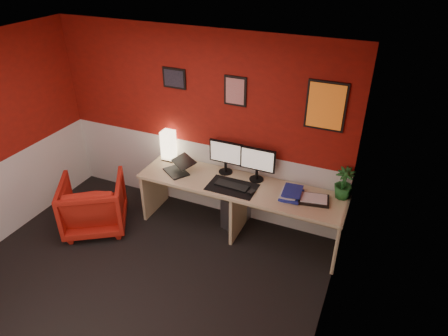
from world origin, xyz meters
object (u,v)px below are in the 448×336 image
Objects in this scene: monitor_left at (226,153)px; shoji_lamp at (169,146)px; laptop at (176,165)px; zen_tray at (314,200)px; monitor_right at (257,160)px; potted_plant at (344,183)px; desk at (239,209)px; pc_tower at (237,208)px; armchair at (94,204)px.

shoji_lamp is at bearing 179.05° from monitor_left.
laptop reaches higher than zen_tray.
monitor_right is 1.05m from potted_plant.
desk is 6.76× the size of potted_plant.
pc_tower is (0.77, 0.23, -0.61)m from laptop.
monitor_right is at bearing 171.08° from armchair.
desk is 7.88× the size of laptop.
monitor_right is 1.29× the size of pc_tower.
shoji_lamp is at bearing 178.82° from monitor_right.
desk is at bearing -168.91° from potted_plant.
monitor_right is (0.43, -0.01, 0.00)m from monitor_left.
pc_tower is (-0.10, 0.17, -0.14)m from desk.
shoji_lamp is (-1.13, 0.22, 0.56)m from desk.
potted_plant is at bearing 1.98° from monitor_right.
potted_plant is at bearing 35.80° from zen_tray.
shoji_lamp reaches higher than desk.
laptop is (0.26, -0.28, -0.09)m from shoji_lamp.
potted_plant is (0.28, 0.20, 0.18)m from zen_tray.
monitor_left is 1.51× the size of potted_plant.
armchair is (-0.92, -0.60, -0.48)m from laptop.
shoji_lamp is at bearing 167.07° from laptop.
monitor_right reaches higher than pc_tower.
potted_plant is at bearing 11.09° from desk.
monitor_left is at bearing 143.42° from desk.
monitor_left reaches higher than armchair.
laptop is 0.57× the size of monitor_right.
monitor_right is 1.51× the size of potted_plant.
monitor_left is 1.29× the size of pc_tower.
monitor_right reaches higher than laptop.
monitor_left reaches higher than zen_tray.
desk is 4.48× the size of monitor_left.
shoji_lamp is 0.89× the size of pc_tower.
shoji_lamp is 1.14× the size of zen_tray.
shoji_lamp is 0.69× the size of monitor_left.
pc_tower is at bearing -2.76° from shoji_lamp.
armchair reaches higher than pc_tower.
desk is 0.74m from monitor_left.
zen_tray is at bearing -8.64° from monitor_left.
armchair is (-1.50, -0.86, -0.66)m from monitor_left.
potted_plant is at bearing 163.89° from armchair.
zen_tray is at bearing -144.20° from potted_plant.
shoji_lamp is at bearing 168.79° from desk.
armchair is (-1.68, -0.83, 0.13)m from pc_tower.
zen_tray is at bearing -5.47° from shoji_lamp.
laptop is 0.86× the size of potted_plant.
monitor_left reaches higher than laptop.
pc_tower is (-1.01, 0.15, -0.52)m from zen_tray.
shoji_lamp is 1.04× the size of potted_plant.
monitor_right reaches higher than shoji_lamp.
desk is 1.34m from potted_plant.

